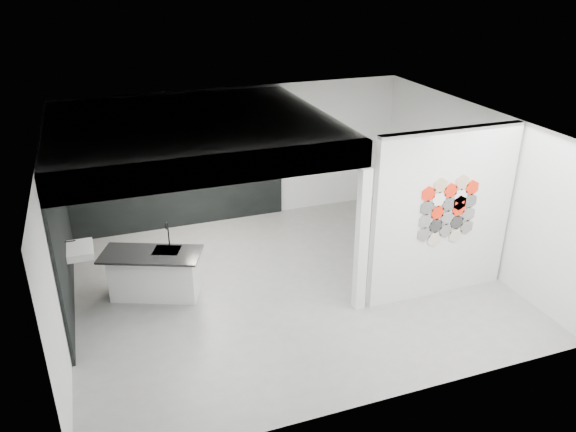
{
  "coord_description": "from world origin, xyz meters",
  "views": [
    {
      "loc": [
        -2.78,
        -7.75,
        5.04
      ],
      "look_at": [
        0.1,
        0.3,
        1.15
      ],
      "focal_mm": 35.0,
      "sensor_mm": 36.0,
      "label": 1
    }
  ],
  "objects_px": {
    "stockpot": "(126,168)",
    "glass_vase": "(248,157)",
    "utensil_cup": "(127,171)",
    "wall_basin": "(80,250)",
    "kettle": "(245,156)",
    "bottle_dark": "(153,167)",
    "partition_panel": "(443,215)",
    "glass_bowl": "(247,158)",
    "kitchen_island": "(154,273)"
  },
  "relations": [
    {
      "from": "kettle",
      "to": "glass_vase",
      "type": "relative_size",
      "value": 1.59
    },
    {
      "from": "kettle",
      "to": "glass_bowl",
      "type": "relative_size",
      "value": 1.51
    },
    {
      "from": "partition_panel",
      "to": "kitchen_island",
      "type": "relative_size",
      "value": 1.63
    },
    {
      "from": "kettle",
      "to": "glass_vase",
      "type": "height_order",
      "value": "kettle"
    },
    {
      "from": "glass_bowl",
      "to": "bottle_dark",
      "type": "relative_size",
      "value": 0.83
    },
    {
      "from": "kettle",
      "to": "bottle_dark",
      "type": "bearing_deg",
      "value": 155.77
    },
    {
      "from": "kitchen_island",
      "to": "utensil_cup",
      "type": "distance_m",
      "value": 2.63
    },
    {
      "from": "stockpot",
      "to": "glass_bowl",
      "type": "distance_m",
      "value": 2.42
    },
    {
      "from": "utensil_cup",
      "to": "wall_basin",
      "type": "bearing_deg",
      "value": -115.03
    },
    {
      "from": "kettle",
      "to": "glass_vase",
      "type": "xyz_separation_m",
      "value": [
        0.06,
        0.0,
        -0.02
      ]
    },
    {
      "from": "partition_panel",
      "to": "kettle",
      "type": "bearing_deg",
      "value": 118.92
    },
    {
      "from": "stockpot",
      "to": "glass_bowl",
      "type": "bearing_deg",
      "value": 0.0
    },
    {
      "from": "bottle_dark",
      "to": "glass_vase",
      "type": "bearing_deg",
      "value": 0.0
    },
    {
      "from": "glass_bowl",
      "to": "utensil_cup",
      "type": "xyz_separation_m",
      "value": [
        -2.41,
        0.0,
        0.01
      ]
    },
    {
      "from": "bottle_dark",
      "to": "stockpot",
      "type": "bearing_deg",
      "value": 180.0
    },
    {
      "from": "stockpot",
      "to": "glass_vase",
      "type": "bearing_deg",
      "value": 0.0
    },
    {
      "from": "kitchen_island",
      "to": "bottle_dark",
      "type": "xyz_separation_m",
      "value": [
        0.39,
        2.45,
        0.97
      ]
    },
    {
      "from": "glass_vase",
      "to": "utensil_cup",
      "type": "relative_size",
      "value": 1.19
    },
    {
      "from": "kitchen_island",
      "to": "kettle",
      "type": "bearing_deg",
      "value": 69.93
    },
    {
      "from": "wall_basin",
      "to": "bottle_dark",
      "type": "height_order",
      "value": "bottle_dark"
    },
    {
      "from": "stockpot",
      "to": "bottle_dark",
      "type": "xyz_separation_m",
      "value": [
        0.51,
        0.0,
        -0.02
      ]
    },
    {
      "from": "bottle_dark",
      "to": "utensil_cup",
      "type": "height_order",
      "value": "bottle_dark"
    },
    {
      "from": "stockpot",
      "to": "glass_vase",
      "type": "xyz_separation_m",
      "value": [
        2.44,
        0.0,
        -0.04
      ]
    },
    {
      "from": "glass_vase",
      "to": "bottle_dark",
      "type": "height_order",
      "value": "bottle_dark"
    },
    {
      "from": "kettle",
      "to": "glass_vase",
      "type": "bearing_deg",
      "value": -24.23
    },
    {
      "from": "wall_basin",
      "to": "glass_vase",
      "type": "relative_size",
      "value": 4.86
    },
    {
      "from": "partition_panel",
      "to": "kitchen_island",
      "type": "height_order",
      "value": "partition_panel"
    },
    {
      "from": "kettle",
      "to": "glass_vase",
      "type": "distance_m",
      "value": 0.06
    },
    {
      "from": "glass_bowl",
      "to": "glass_vase",
      "type": "bearing_deg",
      "value": 0.0
    },
    {
      "from": "wall_basin",
      "to": "stockpot",
      "type": "distance_m",
      "value": 2.34
    },
    {
      "from": "partition_panel",
      "to": "stockpot",
      "type": "distance_m",
      "value": 5.94
    },
    {
      "from": "partition_panel",
      "to": "kitchen_island",
      "type": "bearing_deg",
      "value": 162.1
    },
    {
      "from": "partition_panel",
      "to": "glass_bowl",
      "type": "height_order",
      "value": "partition_panel"
    },
    {
      "from": "wall_basin",
      "to": "kettle",
      "type": "bearing_deg",
      "value": 31.8
    },
    {
      "from": "kettle",
      "to": "glass_bowl",
      "type": "xyz_separation_m",
      "value": [
        0.04,
        0.0,
        -0.04
      ]
    },
    {
      "from": "wall_basin",
      "to": "glass_bowl",
      "type": "xyz_separation_m",
      "value": [
        3.37,
        2.07,
        0.52
      ]
    },
    {
      "from": "partition_panel",
      "to": "kettle",
      "type": "height_order",
      "value": "partition_panel"
    },
    {
      "from": "kitchen_island",
      "to": "glass_vase",
      "type": "relative_size",
      "value": 13.9
    },
    {
      "from": "glass_bowl",
      "to": "glass_vase",
      "type": "distance_m",
      "value": 0.03
    },
    {
      "from": "glass_bowl",
      "to": "utensil_cup",
      "type": "distance_m",
      "value": 2.41
    },
    {
      "from": "glass_vase",
      "to": "partition_panel",
      "type": "bearing_deg",
      "value": -61.77
    },
    {
      "from": "utensil_cup",
      "to": "bottle_dark",
      "type": "bearing_deg",
      "value": 0.0
    },
    {
      "from": "partition_panel",
      "to": "utensil_cup",
      "type": "relative_size",
      "value": 26.99
    },
    {
      "from": "wall_basin",
      "to": "utensil_cup",
      "type": "bearing_deg",
      "value": 64.97
    },
    {
      "from": "glass_bowl",
      "to": "kettle",
      "type": "bearing_deg",
      "value": 180.0
    },
    {
      "from": "partition_panel",
      "to": "bottle_dark",
      "type": "bearing_deg",
      "value": 136.02
    },
    {
      "from": "kitchen_island",
      "to": "stockpot",
      "type": "distance_m",
      "value": 2.64
    },
    {
      "from": "partition_panel",
      "to": "stockpot",
      "type": "height_order",
      "value": "partition_panel"
    },
    {
      "from": "partition_panel",
      "to": "wall_basin",
      "type": "xyz_separation_m",
      "value": [
        -5.46,
        1.8,
        -0.55
      ]
    },
    {
      "from": "glass_bowl",
      "to": "bottle_dark",
      "type": "bearing_deg",
      "value": 180.0
    }
  ]
}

